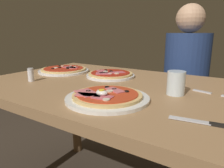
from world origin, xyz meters
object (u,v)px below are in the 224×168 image
Objects in this scene: pizza_across_right at (64,70)px; diner_person at (184,90)px; pizza_across_left at (110,75)px; fork at (209,93)px; salt_shaker at (31,75)px; dining_table at (111,105)px; knife at (212,124)px; water_glass_near at (176,84)px; pizza_foreground at (107,97)px.

diner_person reaches higher than pizza_across_right.
pizza_across_left is 0.71m from diner_person.
fork is 2.34× the size of salt_shaker.
salt_shaker is at bearing 60.29° from diner_person.
diner_person reaches higher than dining_table.
knife is at bearing -26.94° from dining_table.
salt_shaker is at bearing -79.21° from pizza_across_right.
fork is at bearing 37.36° from water_glass_near.
pizza_across_left is at bearing 124.74° from dining_table.
diner_person reaches higher than water_glass_near.
water_glass_near is at bearing -19.66° from pizza_across_left.
dining_table is 13.68× the size of water_glass_near.
diner_person is (0.54, 0.94, -0.22)m from salt_shaker.
salt_shaker reaches higher than knife.
pizza_across_right is at bearing 100.79° from salt_shaker.
diner_person is (-0.31, 1.00, -0.19)m from knife.
pizza_across_right is at bearing 48.38° from diner_person.
knife is (0.57, -0.37, -0.01)m from pizza_across_left.
water_glass_near is 0.60× the size of fork.
water_glass_near is 0.82m from diner_person.
diner_person reaches higher than pizza_across_left.
pizza_foreground is at bearing -30.18° from pizza_across_right.
salt_shaker reaches higher than pizza_foreground.
pizza_across_right reaches higher than fork.
pizza_across_right is 0.26× the size of diner_person.
diner_person is (-0.25, 0.69, -0.19)m from fork.
pizza_across_right is 0.84m from fork.
diner_person reaches higher than pizza_foreground.
pizza_foreground is 1.00m from diner_person.
pizza_foreground is 0.28m from water_glass_near.
pizza_across_right is (-0.54, 0.31, -0.00)m from pizza_foreground.
pizza_across_left is at bearing 160.34° from water_glass_near.
diner_person is at bearing 110.34° from fork.
fork is (0.11, 0.09, -0.04)m from water_glass_near.
pizza_foreground reaches higher than knife.
diner_person is at bearing 100.43° from water_glass_near.
dining_table is 0.28m from pizza_foreground.
knife is at bearing 106.99° from diner_person.
diner_person is (0.17, 0.76, -0.07)m from dining_table.
pizza_across_right reaches higher than dining_table.
pizza_across_left is at bearing 146.73° from knife.
knife is at bearing -33.27° from pizza_across_left.
fork is at bearing 43.68° from pizza_foreground.
fork is (0.52, -0.06, -0.01)m from pizza_across_left.
knife is 0.84m from salt_shaker.
pizza_across_right is 0.28m from salt_shaker.
diner_person is at bearing 67.48° from pizza_across_left.
pizza_across_right is at bearing 178.28° from fork.
water_glass_near is at bearing 125.67° from knife.
knife reaches higher than dining_table.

